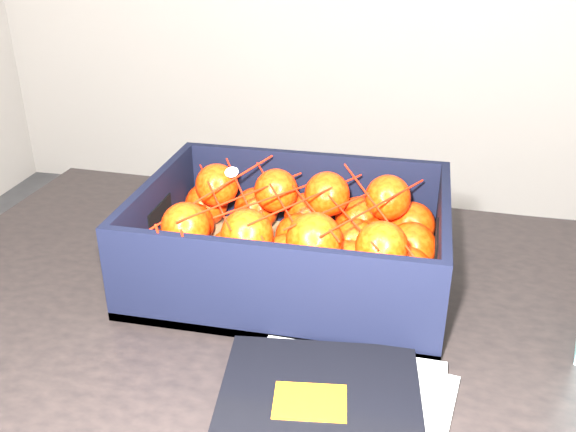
# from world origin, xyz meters

# --- Properties ---
(table) EXTENTS (1.23, 0.85, 0.75)m
(table) POSITION_xyz_m (0.04, -0.26, 0.65)
(table) COLOR black
(table) RESTS_ON ground
(produce_crate) EXTENTS (0.41, 0.31, 0.13)m
(produce_crate) POSITION_xyz_m (-0.03, -0.15, 0.79)
(produce_crate) COLOR olive
(produce_crate) RESTS_ON table
(clementine_heap) EXTENTS (0.39, 0.29, 0.13)m
(clementine_heap) POSITION_xyz_m (-0.02, -0.15, 0.81)
(clementine_heap) COLOR #F12805
(clementine_heap) RESTS_ON produce_crate
(mesh_net) EXTENTS (0.34, 0.27, 0.09)m
(mesh_net) POSITION_xyz_m (-0.04, -0.16, 0.87)
(mesh_net) COLOR red
(mesh_net) RESTS_ON clementine_heap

